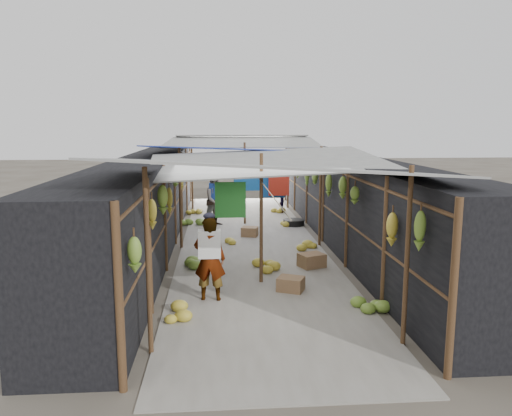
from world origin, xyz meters
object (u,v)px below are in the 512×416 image
object	(u,v)px
black_basin	(294,223)
shopper_blue	(216,200)
crate_near	(291,284)
vendor_seated	(281,202)
vendor_elderly	(210,259)

from	to	relation	value
black_basin	shopper_blue	distance (m)	2.55
crate_near	vendor_seated	xyz separation A→B (m)	(0.89, 8.49, 0.28)
black_basin	vendor_seated	bearing A→B (deg)	92.97
crate_near	black_basin	distance (m)	6.29
shopper_blue	black_basin	bearing A→B (deg)	-33.96
black_basin	vendor_elderly	distance (m)	7.08
crate_near	vendor_seated	size ratio (longest dim) A/B	0.56
crate_near	vendor_seated	distance (m)	8.54
vendor_elderly	vendor_seated	distance (m)	9.19
vendor_elderly	shopper_blue	size ratio (longest dim) A/B	0.96
crate_near	shopper_blue	size ratio (longest dim) A/B	0.29
crate_near	shopper_blue	bearing A→B (deg)	127.26
black_basin	shopper_blue	size ratio (longest dim) A/B	0.41
black_basin	vendor_seated	world-z (taller)	vendor_seated
crate_near	vendor_elderly	bearing A→B (deg)	-141.90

